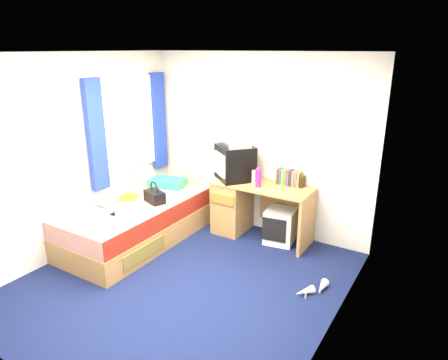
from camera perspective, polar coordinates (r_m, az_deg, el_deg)
The scene contains 20 objects.
ground at distance 4.54m, azimuth -5.90°, elevation -14.24°, with size 3.40×3.40×0.00m, color #0C1438.
room_shell at distance 3.95m, azimuth -6.58°, elevation 3.79°, with size 3.40×3.40×3.40m.
bed at distance 5.36m, azimuth -12.41°, elevation -5.96°, with size 1.01×2.00×0.54m.
pillow at distance 5.79m, azimuth -8.03°, elevation -0.38°, with size 0.50×0.32×0.11m, color #175D98.
desk at distance 5.44m, azimuth 2.88°, elevation -3.57°, with size 1.30×0.55×0.75m.
storage_cube at distance 5.29m, azimuth 8.02°, elevation -6.51°, with size 0.36×0.36×0.46m, color white.
crt_tv at distance 5.32m, azimuth 1.56°, elevation 2.50°, with size 0.63×0.63×0.46m.
vcr at distance 5.26m, azimuth 1.63°, elevation 5.36°, with size 0.43×0.31×0.08m, color #BABABD.
book_row at distance 5.20m, azimuth 9.29°, elevation 0.36°, with size 0.31×0.13×0.20m.
picture_frame at distance 5.15m, azimuth 11.18°, elevation -0.28°, with size 0.02×0.12×0.14m, color black.
pink_water_bottle at distance 5.08m, azimuth 4.93°, elevation 0.27°, with size 0.07×0.07×0.23m, color #E52074.
aerosol_can at distance 5.23m, azimuth 4.23°, elevation 0.53°, with size 0.05×0.05×0.18m, color white.
handbag at distance 5.22m, azimuth -9.89°, elevation -2.29°, with size 0.34×0.26×0.28m.
towel at distance 4.91m, azimuth -13.19°, elevation -4.29°, with size 0.29×0.24×0.10m, color white.
magazine at distance 5.46m, azimuth -13.46°, elevation -2.42°, with size 0.21×0.28×0.01m, color #ADCC16.
water_bottle at distance 5.23m, azimuth -16.87°, elevation -3.34°, with size 0.07×0.07×0.20m, color silver.
colour_swatch_fan at distance 4.90m, azimuth -15.95°, elevation -5.12°, with size 0.22×0.06×0.01m, color gold.
remote_control at distance 4.99m, azimuth -15.30°, elevation -4.57°, with size 0.05×0.16×0.02m, color black.
window_assembly at distance 5.62m, azimuth -13.41°, elevation 7.44°, with size 0.11×1.42×1.40m.
white_heels at distance 4.42m, azimuth 12.63°, elevation -15.00°, with size 0.27×0.40×0.09m.
Camera 1 is at (2.38, -2.99, 2.44)m, focal length 32.00 mm.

